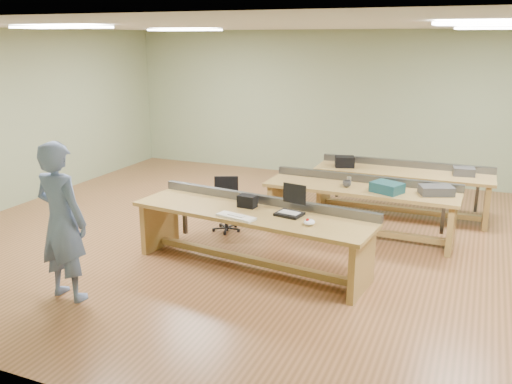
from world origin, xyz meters
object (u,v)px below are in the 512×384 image
mug (347,184)px  parts_bin_teal (387,187)px  person (62,222)px  parts_bin_grey (436,190)px  workbench_front (252,225)px  drinks_can (349,181)px  task_chair (226,211)px  laptop_base (289,214)px  workbench_back (402,182)px  camera_bag (247,201)px  workbench_mid (360,200)px

mug → parts_bin_teal: bearing=-5.9°
person → parts_bin_teal: bearing=-127.8°
parts_bin_grey → workbench_front: bearing=-140.8°
parts_bin_teal → drinks_can: (-0.59, 0.19, -0.01)m
workbench_front → person: 2.28m
parts_bin_teal → task_chair: bearing=-170.1°
workbench_front → laptop_base: (0.49, 0.01, 0.20)m
workbench_front → laptop_base: 0.53m
workbench_back → drinks_can: size_ratio=23.75×
task_chair → camera_bag: bearing=-76.1°
workbench_front → workbench_back: same height
task_chair → drinks_can: drinks_can is taller
parts_bin_teal → workbench_front: bearing=-133.0°
person → camera_bag: size_ratio=7.83×
camera_bag → task_chair: size_ratio=0.28×
person → parts_bin_teal: person is taller
workbench_mid → parts_bin_teal: size_ratio=6.91×
task_chair → parts_bin_teal: bearing=-14.7°
person → drinks_can: 4.09m
workbench_mid → drinks_can: 0.32m
camera_bag → mug: (0.94, 1.45, -0.03)m
camera_bag → mug: size_ratio=1.90×
mug → laptop_base: bearing=-102.0°
workbench_back → workbench_front: bearing=-116.8°
parts_bin_grey → camera_bag: bearing=-144.5°
drinks_can → mug: bearing=-90.2°
parts_bin_teal → parts_bin_grey: size_ratio=0.91×
workbench_mid → person: (-2.60, -3.26, 0.35)m
task_chair → parts_bin_grey: 3.06m
workbench_front → parts_bin_grey: size_ratio=7.22×
parts_bin_grey → task_chair: bearing=-169.1°
mug → workbench_mid: bearing=23.0°
task_chair → parts_bin_teal: 2.41m
workbench_front → parts_bin_grey: 2.66m
parts_bin_teal → laptop_base: bearing=-121.5°
workbench_mid → mug: workbench_mid is taller
workbench_front → parts_bin_grey: parts_bin_grey is taller
drinks_can → task_chair: bearing=-160.9°
workbench_back → camera_bag: bearing=-119.8°
workbench_back → person: (-3.02, -4.51, 0.35)m
camera_bag → parts_bin_grey: 2.68m
drinks_can → laptop_base: bearing=-101.1°
task_chair → laptop_base: bearing=-62.7°
parts_bin_grey → drinks_can: 1.23m
mug → drinks_can: (0.00, 0.13, 0.01)m
workbench_front → parts_bin_grey: bearing=45.6°
workbench_front → laptop_base: bearing=8.0°
drinks_can → workbench_front: bearing=-115.7°
task_chair → drinks_can: size_ratio=6.80×
laptop_base → mug: mug is taller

